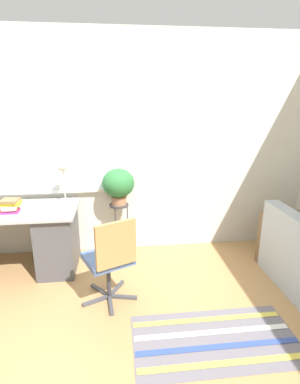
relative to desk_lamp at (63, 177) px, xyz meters
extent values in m
plane|color=tan|center=(0.04, -0.52, -1.06)|extent=(14.00, 14.00, 0.00)
cube|color=silver|center=(0.04, 0.29, 0.29)|extent=(9.00, 0.06, 2.70)
cube|color=silver|center=(-0.44, 0.25, 0.50)|extent=(0.68, 0.02, 1.51)
cube|color=white|center=(-0.44, 0.24, 0.50)|extent=(0.61, 0.01, 1.44)
cube|color=silver|center=(0.26, 0.25, 0.50)|extent=(0.68, 0.02, 1.51)
cube|color=white|center=(0.26, 0.24, 0.50)|extent=(0.61, 0.01, 1.44)
cube|color=silver|center=(-0.09, 0.26, -0.23)|extent=(1.43, 0.11, 0.04)
cube|color=#4C4C51|center=(-0.10, -0.15, -0.71)|extent=(0.40, 0.65, 0.71)
cylinder|color=#BCB299|center=(0.00, 0.00, -0.31)|extent=(0.16, 0.16, 0.01)
cylinder|color=#BCB299|center=(0.00, 0.00, -0.11)|extent=(0.02, 0.02, 0.40)
ellipsoid|color=#BCB299|center=(0.00, 0.00, 0.11)|extent=(0.11, 0.11, 0.07)
cube|color=purple|center=(-0.54, -0.24, -0.31)|extent=(0.18, 0.14, 0.02)
cube|color=red|center=(-0.56, -0.25, -0.29)|extent=(0.20, 0.13, 0.02)
cube|color=white|center=(-0.54, -0.24, -0.26)|extent=(0.15, 0.16, 0.04)
cube|color=yellow|center=(-0.53, -0.23, -0.22)|extent=(0.21, 0.13, 0.04)
cube|color=olive|center=(-0.54, -0.24, -0.18)|extent=(0.20, 0.18, 0.03)
cube|color=#47474C|center=(0.37, -0.87, -1.05)|extent=(0.27, 0.15, 0.03)
cube|color=#47474C|center=(0.51, -0.95, -1.05)|extent=(0.07, 0.28, 0.03)
cube|color=#47474C|center=(0.63, -0.84, -1.05)|extent=(0.28, 0.09, 0.03)
cube|color=#47474C|center=(0.56, -0.69, -1.05)|extent=(0.17, 0.26, 0.03)
cube|color=#47474C|center=(0.40, -0.71, -1.05)|extent=(0.21, 0.23, 0.03)
cylinder|color=#333338|center=(0.49, -0.81, -0.84)|extent=(0.04, 0.04, 0.38)
cube|color=#4C6699|center=(0.49, -0.81, -0.62)|extent=(0.54, 0.53, 0.06)
cube|color=#B2844C|center=(0.58, -1.01, -0.38)|extent=(0.36, 0.19, 0.42)
cube|color=#9EA8B2|center=(2.35, -0.96, -0.43)|extent=(0.16, 1.20, 0.37)
cube|color=brown|center=(2.65, -0.31, -0.74)|extent=(0.75, 0.09, 0.65)
cylinder|color=#333338|center=(0.62, 0.11, -0.41)|extent=(0.24, 0.24, 0.02)
cylinder|color=#333338|center=(0.72, 0.11, -0.74)|extent=(0.01, 0.01, 0.65)
cylinder|color=#333338|center=(0.57, 0.20, -0.74)|extent=(0.01, 0.01, 0.65)
cylinder|color=#333338|center=(0.57, 0.03, -0.74)|extent=(0.01, 0.01, 0.65)
cylinder|color=#9E6B4C|center=(0.62, 0.11, -0.34)|extent=(0.18, 0.18, 0.11)
ellipsoid|color=#2D7038|center=(0.62, 0.11, -0.12)|extent=(0.39, 0.39, 0.35)
cube|color=slate|center=(1.38, -1.47, -1.06)|extent=(1.37, 0.71, 0.01)
cube|color=#DBCC4C|center=(1.38, -1.71, -1.06)|extent=(1.34, 0.06, 0.00)
cube|color=#334C99|center=(1.38, -1.55, -1.06)|extent=(1.34, 0.06, 0.00)
cube|color=white|center=(1.38, -1.40, -1.06)|extent=(1.34, 0.06, 0.00)
cube|color=#DBCC4C|center=(1.38, -1.24, -1.06)|extent=(1.34, 0.06, 0.00)
camera|label=1|loc=(0.61, -3.41, 0.83)|focal=28.00mm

